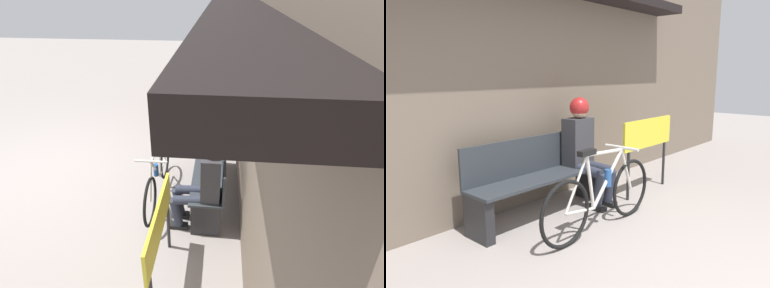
# 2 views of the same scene
# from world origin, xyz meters

# --- Properties ---
(storefront_wall) EXTENTS (12.00, 0.56, 3.20)m
(storefront_wall) POSITION_xyz_m (0.00, 2.95, 1.66)
(storefront_wall) COLOR #756656
(storefront_wall) RESTS_ON ground_plane
(park_bench_near) EXTENTS (1.69, 0.42, 0.85)m
(park_bench_near) POSITION_xyz_m (0.27, 2.55, 0.40)
(park_bench_near) COLOR #2D3338
(park_bench_near) RESTS_ON ground_plane
(bicycle) EXTENTS (1.65, 0.40, 0.85)m
(bicycle) POSITION_xyz_m (0.41, 1.79, 0.35)
(bicycle) COLOR black
(bicycle) RESTS_ON ground_plane
(person_seated) EXTENTS (0.34, 0.60, 1.26)m
(person_seated) POSITION_xyz_m (0.90, 2.44, 0.72)
(person_seated) COLOR #2D3342
(person_seated) RESTS_ON ground_plane
(signboard) EXTENTS (1.09, 0.04, 0.96)m
(signboard) POSITION_xyz_m (1.75, 2.09, 0.72)
(signboard) COLOR #232326
(signboard) RESTS_ON ground_plane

